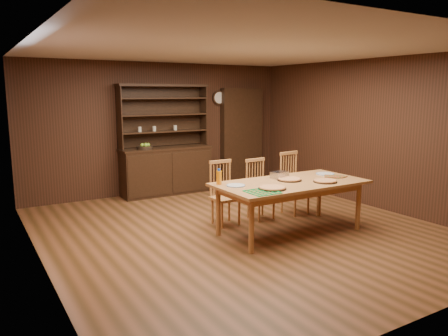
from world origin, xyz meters
TOP-DOWN VIEW (x-y plane):
  - floor at (0.00, 0.00)m, footprint 6.00×6.00m
  - room_shell at (0.00, 0.00)m, footprint 6.00×6.00m
  - china_hutch at (-0.00, 2.75)m, footprint 1.84×0.52m
  - doorway at (1.90, 2.90)m, footprint 1.00×0.18m
  - wall_clock at (1.35, 2.96)m, footprint 0.30×0.05m
  - dining_table at (0.54, -0.46)m, footprint 2.18×1.09m
  - chair_left at (-0.06, 0.42)m, footprint 0.41×0.39m
  - chair_center at (0.59, 0.40)m, footprint 0.42×0.40m
  - chair_right at (1.26, 0.37)m, footprint 0.47×0.45m
  - pizza_left at (0.03, -0.70)m, footprint 0.38×0.38m
  - pizza_right at (0.95, -0.73)m, footprint 0.34×0.34m
  - pizza_center at (0.59, -0.37)m, footprint 0.36×0.36m
  - cooling_rack at (-0.20, -0.79)m, footprint 0.38×0.38m
  - plate_left at (-0.29, -0.30)m, footprint 0.26×0.26m
  - plate_right at (1.37, -0.29)m, footprint 0.28×0.28m
  - foil_dish at (0.58, -0.15)m, footprint 0.27×0.21m
  - juice_bottle at (-0.43, -0.08)m, footprint 0.07×0.07m
  - pot_holder_a at (1.41, -0.56)m, footprint 0.22×0.22m
  - pot_holder_b at (1.30, -0.51)m, footprint 0.31×0.31m
  - fruit_bowl at (-0.45, 2.69)m, footprint 0.30×0.30m

SIDE VIEW (x-z plane):
  - floor at x=0.00m, z-range 0.00..0.00m
  - chair_center at x=0.59m, z-range 0.03..0.99m
  - chair_left at x=-0.06m, z-range 0.03..1.01m
  - chair_right at x=1.26m, z-range 0.03..1.06m
  - china_hutch at x=0.00m, z-range -0.49..1.68m
  - dining_table at x=0.54m, z-range 0.31..1.06m
  - pot_holder_a at x=1.41m, z-range 0.75..0.76m
  - pot_holder_b at x=1.30m, z-range 0.75..0.77m
  - cooling_rack at x=-0.20m, z-range 0.75..0.77m
  - plate_right at x=1.37m, z-range 0.75..0.77m
  - plate_left at x=-0.29m, z-range 0.75..0.77m
  - pizza_center at x=0.59m, z-range 0.75..0.79m
  - pizza_left at x=0.03m, z-range 0.75..0.79m
  - pizza_right at x=0.95m, z-range 0.75..0.79m
  - foil_dish at x=0.58m, z-range 0.75..0.85m
  - juice_bottle at x=-0.43m, z-range 0.74..0.96m
  - fruit_bowl at x=-0.45m, z-range 0.92..1.04m
  - doorway at x=1.90m, z-range 0.00..2.10m
  - room_shell at x=0.00m, z-range -1.42..4.58m
  - wall_clock at x=1.35m, z-range 1.75..2.05m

